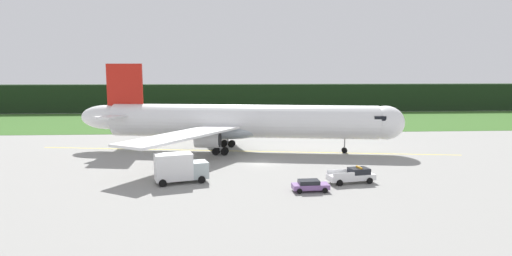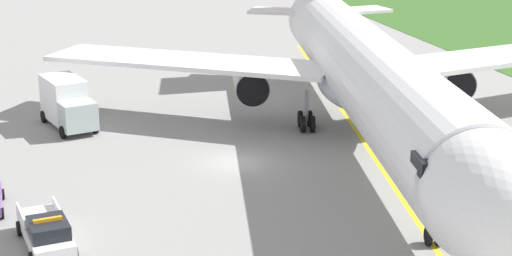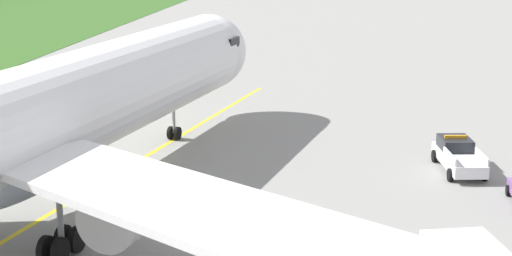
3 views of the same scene
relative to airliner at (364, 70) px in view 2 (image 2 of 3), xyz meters
The scene contains 5 objects.
ground 11.29m from the airliner, 74.36° to the right, with size 320.00×320.00×0.00m, color gray.
taxiway_centerline_main 4.99m from the airliner, ahead, with size 70.81×0.30×0.01m, color yellow.
airliner is the anchor object (origin of this frame).
ops_pickup_truck 25.40m from the airliner, 58.62° to the right, with size 5.99×3.03×1.94m.
catering_truck 21.75m from the airliner, 111.41° to the right, with size 6.68×4.20×3.78m.
Camera 2 is at (47.11, -10.10, 16.91)m, focal length 55.48 mm.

